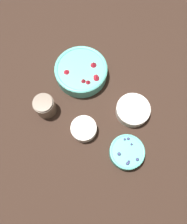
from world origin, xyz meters
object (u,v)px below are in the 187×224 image
object	(u,v)px
bowl_bananas	(133,110)
bowl_cream	(84,129)
bowl_blueberries	(127,152)
jar_chocolate	(45,106)
bowl_strawberries	(81,71)

from	to	relation	value
bowl_bananas	bowl_cream	world-z (taller)	bowl_cream
bowl_blueberries	bowl_cream	distance (m)	0.22
jar_chocolate	bowl_cream	bearing A→B (deg)	166.02
bowl_blueberries	bowl_bananas	size ratio (longest dim) A/B	0.96
bowl_blueberries	bowl_bananas	distance (m)	0.20
bowl_strawberries	bowl_bananas	distance (m)	0.31
bowl_strawberries	bowl_blueberries	distance (m)	0.44
bowl_cream	jar_chocolate	bearing A→B (deg)	-13.98
bowl_strawberries	bowl_cream	distance (m)	0.29
bowl_bananas	bowl_strawberries	bearing A→B (deg)	-23.09
jar_chocolate	bowl_strawberries	bearing A→B (deg)	-115.68
bowl_strawberries	bowl_bananas	bearing A→B (deg)	156.91
bowl_bananas	bowl_cream	bearing A→B (deg)	37.60
bowl_blueberries	jar_chocolate	distance (m)	0.42
bowl_blueberries	bowl_cream	size ratio (longest dim) A/B	1.29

